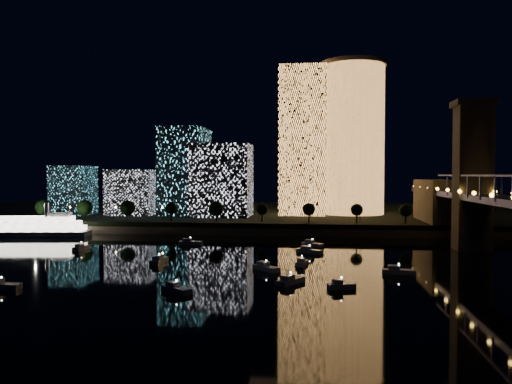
% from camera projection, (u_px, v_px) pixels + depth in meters
% --- Properties ---
extents(ground, '(520.00, 520.00, 0.00)m').
position_uv_depth(ground, '(264.00, 275.00, 125.53)').
color(ground, black).
rests_on(ground, ground).
extents(far_bank, '(420.00, 160.00, 5.00)m').
position_uv_depth(far_bank, '(293.00, 215.00, 284.19)').
color(far_bank, black).
rests_on(far_bank, ground).
extents(seawall, '(420.00, 6.00, 3.00)m').
position_uv_depth(seawall, '(284.00, 232.00, 206.84)').
color(seawall, '#6B5E4C').
rests_on(seawall, ground).
extents(tower_cylindrical, '(34.00, 34.00, 77.55)m').
position_uv_depth(tower_cylindrical, '(353.00, 138.00, 256.78)').
color(tower_cylindrical, '#FCA650').
rests_on(tower_cylindrical, far_bank).
extents(tower_rectangular, '(23.28, 23.28, 74.08)m').
position_uv_depth(tower_rectangular, '(303.00, 142.00, 253.14)').
color(tower_rectangular, '#FCA650').
rests_on(tower_rectangular, far_bank).
extents(midrise_blocks, '(99.29, 36.22, 43.98)m').
position_uv_depth(midrise_blocks, '(176.00, 180.00, 251.03)').
color(midrise_blocks, white).
rests_on(midrise_blocks, far_bank).
extents(riverboat, '(47.37, 15.64, 14.02)m').
position_uv_depth(riverboat, '(30.00, 227.00, 204.33)').
color(riverboat, silver).
rests_on(riverboat, ground).
extents(motorboats, '(105.04, 79.86, 2.78)m').
position_uv_depth(motorboats, '(233.00, 262.00, 139.95)').
color(motorboats, silver).
rests_on(motorboats, ground).
extents(esplanade_trees, '(166.03, 6.98, 8.99)m').
position_uv_depth(esplanade_trees, '(181.00, 208.00, 217.96)').
color(esplanade_trees, black).
rests_on(esplanade_trees, far_bank).
extents(street_lamps, '(132.70, 0.70, 5.65)m').
position_uv_depth(street_lamps, '(210.00, 211.00, 222.56)').
color(street_lamps, black).
rests_on(street_lamps, far_bank).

